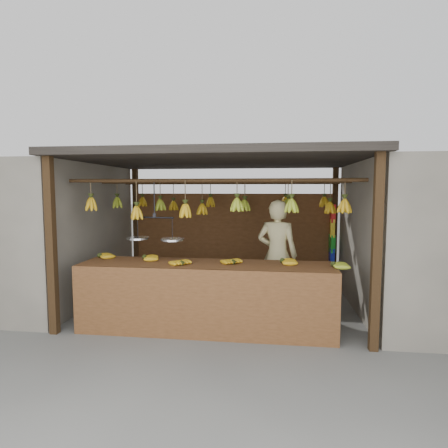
# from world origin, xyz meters

# --- Properties ---
(ground) EXTENTS (80.00, 80.00, 0.00)m
(ground) POSITION_xyz_m (0.00, 0.00, 0.00)
(ground) COLOR #5B5B57
(stall) EXTENTS (4.30, 3.30, 2.40)m
(stall) POSITION_xyz_m (0.00, 0.33, 1.97)
(stall) COLOR black
(stall) RESTS_ON ground
(neighbor_left) EXTENTS (3.00, 3.00, 2.30)m
(neighbor_left) POSITION_xyz_m (-3.60, 0.00, 1.15)
(neighbor_left) COLOR slate
(neighbor_left) RESTS_ON ground
(counter) EXTENTS (3.47, 0.77, 0.96)m
(counter) POSITION_xyz_m (-0.05, -1.23, 0.70)
(counter) COLOR brown
(counter) RESTS_ON ground
(hanging_bananas) EXTENTS (3.63, 2.25, 0.40)m
(hanging_bananas) POSITION_xyz_m (0.00, 0.00, 1.63)
(hanging_bananas) COLOR gold
(hanging_bananas) RESTS_ON ground
(balance_scale) EXTENTS (0.82, 0.38, 0.81)m
(balance_scale) POSITION_xyz_m (-0.79, -1.00, 1.24)
(balance_scale) COLOR black
(balance_scale) RESTS_ON ground
(vendor) EXTENTS (0.71, 0.54, 1.73)m
(vendor) POSITION_xyz_m (0.89, -0.11, 0.86)
(vendor) COLOR beige
(vendor) RESTS_ON ground
(bag_bundles) EXTENTS (0.08, 0.26, 1.17)m
(bag_bundles) POSITION_xyz_m (1.94, 1.35, 1.01)
(bag_bundles) COLOR red
(bag_bundles) RESTS_ON ground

